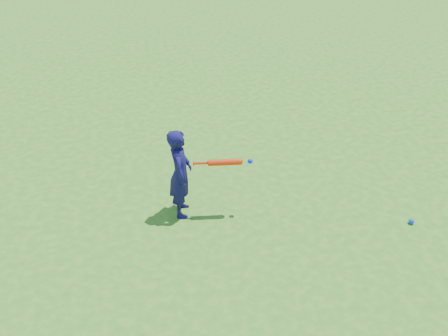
% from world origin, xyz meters
% --- Properties ---
extents(ground, '(80.00, 80.00, 0.00)m').
position_xyz_m(ground, '(0.00, 0.00, 0.00)').
color(ground, '#32711B').
rests_on(ground, ground).
extents(child, '(0.31, 0.43, 1.10)m').
position_xyz_m(child, '(-0.53, -0.23, 0.55)').
color(child, '#140F49').
rests_on(child, ground).
extents(ground_ball_blue, '(0.06, 0.06, 0.06)m').
position_xyz_m(ground_ball_blue, '(2.07, -0.88, 0.03)').
color(ground_ball_blue, blue).
rests_on(ground_ball_blue, ground).
extents(bat_swing, '(0.67, 0.11, 0.08)m').
position_xyz_m(bat_swing, '(-0.01, -0.32, 0.71)').
color(bat_swing, red).
rests_on(bat_swing, ground).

